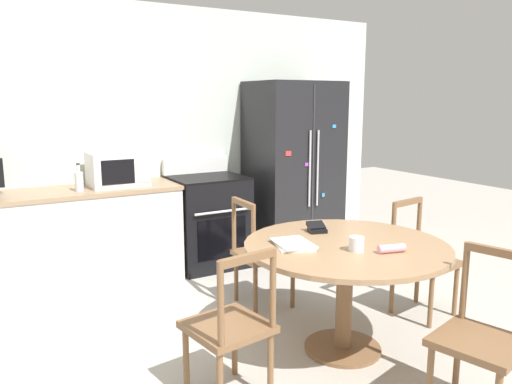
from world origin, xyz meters
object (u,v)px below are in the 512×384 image
(candle_glass, at_px, (356,245))
(dining_chair_far, at_px, (261,255))
(dining_chair_near, at_px, (481,339))
(dining_chair_left, at_px, (231,328))
(dining_chair_right, at_px, (422,261))
(wallet, at_px, (317,228))
(refrigerator, at_px, (293,169))
(microwave, at_px, (117,169))
(counter_bottle, at_px, (79,181))
(oven_range, at_px, (208,220))

(candle_glass, bearing_deg, dining_chair_far, 92.67)
(dining_chair_near, bearing_deg, dining_chair_left, 39.36)
(dining_chair_right, xyz_separation_m, dining_chair_left, (-1.84, -0.28, 0.00))
(dining_chair_far, xyz_separation_m, wallet, (0.11, -0.59, 0.34))
(dining_chair_right, height_order, wallet, dining_chair_right)
(wallet, bearing_deg, dining_chair_far, 100.58)
(refrigerator, height_order, microwave, refrigerator)
(dining_chair_left, bearing_deg, counter_bottle, 91.49)
(refrigerator, xyz_separation_m, wallet, (-0.95, -1.71, -0.16))
(dining_chair_near, bearing_deg, dining_chair_far, -6.49)
(counter_bottle, height_order, wallet, counter_bottle)
(dining_chair_far, relative_size, dining_chair_left, 1.00)
(dining_chair_right, bearing_deg, candle_glass, 9.46)
(oven_range, distance_m, microwave, 1.06)
(dining_chair_right, relative_size, dining_chair_near, 1.00)
(microwave, relative_size, counter_bottle, 2.05)
(microwave, xyz_separation_m, candle_glass, (0.88, -2.28, -0.26))
(dining_chair_right, height_order, dining_chair_near, same)
(dining_chair_near, distance_m, candle_glass, 0.86)
(microwave, relative_size, dining_chair_right, 0.55)
(counter_bottle, distance_m, dining_chair_near, 3.30)
(refrigerator, distance_m, dining_chair_right, 1.95)
(microwave, height_order, candle_glass, microwave)
(refrigerator, distance_m, dining_chair_left, 2.91)
(oven_range, distance_m, dining_chair_near, 3.01)
(candle_glass, bearing_deg, wallet, 83.02)
(microwave, relative_size, dining_chair_near, 0.55)
(microwave, distance_m, dining_chair_left, 2.33)
(candle_glass, bearing_deg, dining_chair_near, -73.97)
(refrigerator, height_order, dining_chair_near, refrigerator)
(oven_range, height_order, dining_chair_left, oven_range)
(refrigerator, relative_size, dining_chair_left, 2.07)
(oven_range, distance_m, counter_bottle, 1.36)
(refrigerator, xyz_separation_m, counter_bottle, (-2.26, -0.05, 0.06))
(counter_bottle, relative_size, dining_chair_far, 0.27)
(refrigerator, distance_m, candle_glass, 2.43)
(refrigerator, relative_size, dining_chair_far, 2.07)
(dining_chair_left, bearing_deg, wallet, 17.85)
(oven_range, xyz_separation_m, dining_chair_left, (-0.87, -2.21, -0.03))
(dining_chair_right, bearing_deg, wallet, -19.59)
(counter_bottle, bearing_deg, dining_chair_right, -39.70)
(dining_chair_right, distance_m, wallet, 0.99)
(dining_chair_left, bearing_deg, dining_chair_far, 43.69)
(refrigerator, xyz_separation_m, dining_chair_right, (-0.05, -1.88, -0.50))
(refrigerator, xyz_separation_m, oven_range, (-1.01, 0.04, -0.47))
(dining_chair_right, bearing_deg, dining_chair_near, 46.29)
(dining_chair_far, height_order, dining_chair_near, same)
(dining_chair_far, distance_m, candle_glass, 1.14)
(refrigerator, bearing_deg, microwave, 177.68)
(candle_glass, bearing_deg, dining_chair_right, 18.10)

